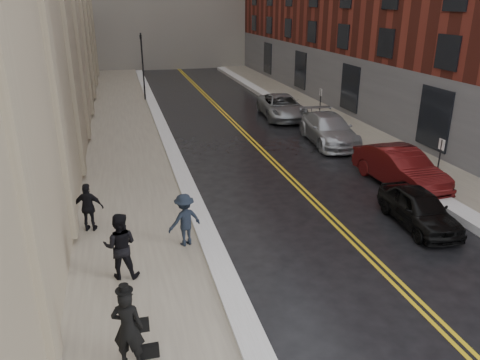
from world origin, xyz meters
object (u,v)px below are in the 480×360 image
car_maroon (400,167)px  pedestrian_b (185,220)px  pedestrian_a (120,246)px  pedestrian_c (89,207)px  car_black (419,208)px  pedestrian_main (128,328)px  car_silver_far (282,107)px  car_silver_near (329,129)px

car_maroon → pedestrian_b: (-9.71, -3.20, 0.21)m
pedestrian_a → pedestrian_c: pedestrian_a is taller
car_black → pedestrian_c: pedestrian_c is taller
pedestrian_main → car_maroon: bearing=-127.0°
car_silver_far → pedestrian_main: 23.87m
car_black → pedestrian_main: (-10.10, -4.54, 0.42)m
car_silver_far → pedestrian_b: 18.57m
pedestrian_main → pedestrian_b: size_ratio=1.07×
car_silver_near → pedestrian_b: bearing=-128.5°
car_black → pedestrian_a: 10.23m
car_maroon → car_silver_near: size_ratio=0.89×
pedestrian_main → pedestrian_c: (-1.05, 6.77, -0.08)m
pedestrian_c → car_black: bearing=-177.3°
car_silver_near → car_silver_far: car_silver_near is taller
car_maroon → pedestrian_a: (-11.71, -4.61, 0.32)m
car_black → pedestrian_a: pedestrian_a is taller
pedestrian_b → pedestrian_c: bearing=-52.9°
pedestrian_main → pedestrian_a: 3.57m
car_silver_near → pedestrian_b: 13.68m
pedestrian_main → car_silver_near: bearing=-109.7°
car_maroon → pedestrian_main: 14.22m
car_silver_near → pedestrian_c: size_ratio=3.24×
pedestrian_a → pedestrian_c: 3.35m
pedestrian_main → pedestrian_b: 5.33m
car_silver_near → pedestrian_a: (-11.48, -11.27, 0.33)m
pedestrian_main → pedestrian_b: (1.92, 4.98, -0.06)m
pedestrian_a → car_maroon: bearing=-147.3°
pedestrian_main → pedestrian_c: 6.86m
pedestrian_b → pedestrian_a: bearing=13.5°
car_silver_far → pedestrian_a: size_ratio=2.85×
car_maroon → pedestrian_b: 10.23m
car_silver_near → car_silver_far: size_ratio=0.99×
pedestrian_a → car_black: bearing=-163.4°
car_black → pedestrian_a: bearing=-170.5°
car_silver_far → car_silver_near: bearing=-80.1°
car_silver_far → pedestrian_a: 20.80m
car_maroon → car_silver_near: 6.66m
car_maroon → car_silver_far: (-0.74, 13.06, -0.04)m
car_black → car_silver_far: size_ratio=0.70×
pedestrian_c → car_maroon: bearing=-159.6°
pedestrian_main → car_silver_far: bearing=-99.3°
car_silver_near → pedestrian_c: (-12.45, -8.06, 0.20)m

